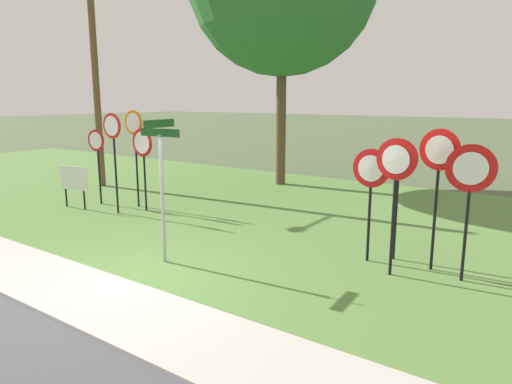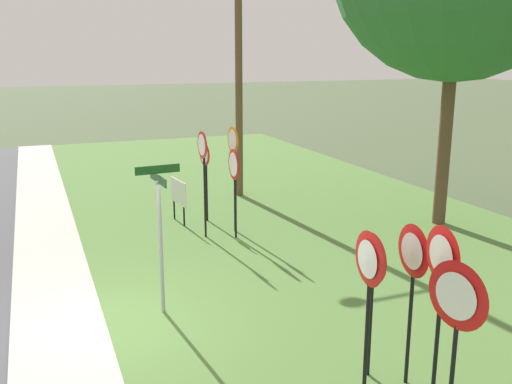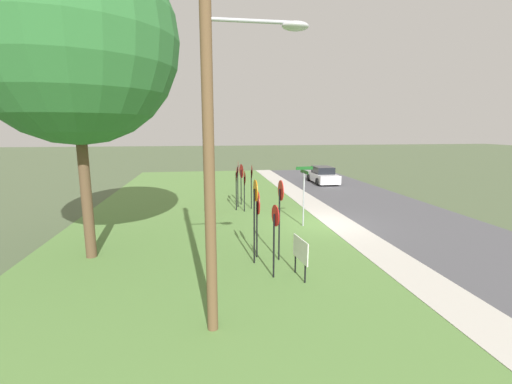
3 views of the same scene
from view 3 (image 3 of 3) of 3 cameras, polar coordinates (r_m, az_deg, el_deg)
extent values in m
plane|color=#4C5B3D|center=(17.08, 11.02, -5.27)|extent=(160.00, 160.00, 0.00)
cube|color=#4C4C51|center=(19.20, 24.69, -4.28)|extent=(44.00, 6.40, 0.01)
cube|color=#BCB7AD|center=(17.35, 13.53, -5.02)|extent=(44.00, 1.60, 0.06)
cube|color=#567F3D|center=(16.12, -9.62, -6.09)|extent=(44.00, 12.00, 0.04)
cylinder|color=black|center=(11.64, -0.29, -5.72)|extent=(0.06, 0.06, 2.56)
cylinder|color=orange|center=(11.37, -0.09, 0.25)|extent=(0.71, 0.06, 0.71)
cylinder|color=white|center=(11.37, 0.00, 0.25)|extent=(0.55, 0.03, 0.55)
cylinder|color=black|center=(11.96, 3.84, -5.43)|extent=(0.06, 0.06, 2.51)
cylinder|color=red|center=(11.69, 4.11, 0.26)|extent=(0.70, 0.05, 0.70)
cylinder|color=white|center=(11.70, 4.19, 0.27)|extent=(0.54, 0.03, 0.54)
cylinder|color=black|center=(12.24, 0.15, -6.22)|extent=(0.06, 0.06, 2.03)
cylinder|color=red|center=(12.01, 0.34, -1.85)|extent=(0.80, 0.04, 0.80)
cylinder|color=white|center=(12.01, 0.42, -1.84)|extent=(0.62, 0.02, 0.62)
cylinder|color=black|center=(10.63, 2.95, -8.90)|extent=(0.06, 0.06, 2.01)
cylinder|color=red|center=(10.36, 3.22, -3.90)|extent=(0.65, 0.10, 0.65)
cylinder|color=white|center=(10.36, 3.31, -3.90)|extent=(0.50, 0.07, 0.51)
cylinder|color=black|center=(20.08, -3.01, 0.82)|extent=(0.06, 0.06, 2.36)
cone|color=red|center=(19.93, -2.93, 3.96)|extent=(0.76, 0.13, 0.76)
cone|color=silver|center=(19.93, -2.87, 3.96)|extent=(0.52, 0.08, 0.52)
cylinder|color=black|center=(20.71, -2.47, 0.77)|extent=(0.06, 0.06, 2.11)
cone|color=red|center=(20.58, -2.38, 3.45)|extent=(0.82, 0.19, 0.83)
cone|color=white|center=(20.58, -2.32, 3.45)|extent=(0.56, 0.12, 0.57)
cylinder|color=black|center=(18.98, -1.94, -0.36)|extent=(0.06, 0.06, 1.95)
cone|color=red|center=(18.84, -1.83, 2.34)|extent=(0.76, 0.04, 0.75)
cone|color=white|center=(18.84, -1.77, 2.34)|extent=(0.51, 0.02, 0.51)
cylinder|color=black|center=(19.31, -3.27, 0.09)|extent=(0.06, 0.06, 2.14)
cone|color=red|center=(19.16, -3.18, 3.01)|extent=(0.77, 0.08, 0.77)
cone|color=silver|center=(19.16, -3.12, 3.01)|extent=(0.52, 0.05, 0.52)
cylinder|color=black|center=(19.64, -0.78, 0.41)|extent=(0.06, 0.06, 2.22)
cone|color=red|center=(19.49, -0.67, 3.42)|extent=(0.75, 0.08, 0.75)
cone|color=white|center=(19.50, -0.61, 3.42)|extent=(0.51, 0.05, 0.51)
cylinder|color=#9EA0A8|center=(16.25, 7.85, -1.31)|extent=(0.07, 0.07, 2.49)
cylinder|color=#9EA0A8|center=(16.05, 7.96, 3.10)|extent=(0.09, 0.09, 0.03)
cube|color=#19511E|center=(16.04, 7.96, 3.31)|extent=(0.96, 0.09, 0.15)
cube|color=#19511E|center=(16.02, 7.98, 3.91)|extent=(0.08, 0.82, 0.15)
cylinder|color=brown|center=(7.30, -7.91, 10.96)|extent=(0.24, 0.24, 9.19)
cylinder|color=#9EA0A8|center=(7.67, -0.78, 26.34)|extent=(0.08, 1.80, 0.08)
ellipsoid|color=#B7B7BC|center=(7.82, 6.49, 25.50)|extent=(0.40, 0.56, 0.18)
cylinder|color=black|center=(10.63, 8.08, -13.20)|extent=(0.05, 0.05, 0.55)
cylinder|color=black|center=(11.28, 6.49, -11.73)|extent=(0.05, 0.05, 0.55)
cube|color=white|center=(10.73, 7.34, -9.37)|extent=(1.10, 0.16, 0.70)
cylinder|color=brown|center=(13.26, -26.35, 1.98)|extent=(0.36, 0.36, 5.64)
sphere|color=#2D6B33|center=(13.45, -28.00, 21.33)|extent=(6.74, 6.74, 6.74)
cube|color=silver|center=(29.98, 10.91, 2.42)|extent=(4.22, 1.79, 0.68)
cube|color=black|center=(29.90, 10.95, 3.59)|extent=(2.12, 1.49, 0.56)
cylinder|color=black|center=(30.98, 8.64, 2.39)|extent=(0.60, 0.19, 0.60)
cylinder|color=black|center=(31.49, 11.65, 2.42)|extent=(0.60, 0.19, 0.60)
cylinder|color=black|center=(28.52, 10.07, 1.67)|extent=(0.60, 0.19, 0.60)
cylinder|color=black|center=(29.08, 13.30, 1.71)|extent=(0.60, 0.19, 0.60)
camera|label=1|loc=(24.38, 17.57, 6.82)|focal=32.70mm
camera|label=2|loc=(25.91, 6.22, 10.83)|focal=39.87mm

